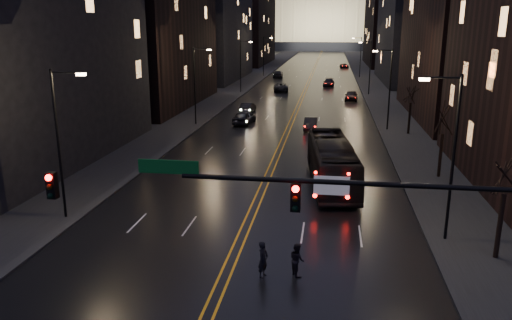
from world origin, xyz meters
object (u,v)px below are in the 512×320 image
at_px(receding_car_a, 311,124).
at_px(oncoming_car_a, 244,117).
at_px(traffic_signal, 366,215).
at_px(pedestrian_b, 297,259).
at_px(oncoming_car_b, 248,108).
at_px(pedestrian_a, 263,260).
at_px(bus, 332,162).

bearing_deg(receding_car_a, oncoming_car_a, 164.48).
bearing_deg(receding_car_a, traffic_signal, -85.29).
distance_m(traffic_signal, receding_car_a, 39.76).
bearing_deg(pedestrian_b, oncoming_car_b, -16.35).
xyz_separation_m(traffic_signal, pedestrian_a, (-4.14, 4.60, -4.23)).
bearing_deg(oncoming_car_b, traffic_signal, 108.35).
relative_size(oncoming_car_b, pedestrian_b, 2.62).
bearing_deg(bus, pedestrian_a, -107.87).
height_order(bus, oncoming_car_a, bus).
xyz_separation_m(bus, pedestrian_b, (-1.54, -14.34, -0.86)).
xyz_separation_m(oncoming_car_a, oncoming_car_b, (-0.88, 8.06, -0.13)).
height_order(oncoming_car_a, receding_car_a, oncoming_car_a).
distance_m(traffic_signal, pedestrian_a, 7.49).
height_order(bus, pedestrian_a, bus).
bearing_deg(oncoming_car_b, bus, 114.77).
bearing_deg(oncoming_car_a, traffic_signal, 112.07).
relative_size(bus, pedestrian_a, 6.78).
bearing_deg(oncoming_car_a, pedestrian_b, 110.26).
relative_size(bus, oncoming_car_b, 2.86).
xyz_separation_m(receding_car_a, pedestrian_a, (-0.73, -34.77, 0.20)).
xyz_separation_m(traffic_signal, bus, (-1.06, 19.35, -3.45)).
relative_size(bus, pedestrian_b, 7.48).
relative_size(traffic_signal, bus, 1.45).
xyz_separation_m(bus, receding_car_a, (-2.34, 20.02, -0.98)).
bearing_deg(pedestrian_b, bus, -34.70).
distance_m(oncoming_car_a, receding_car_a, 8.28).
bearing_deg(pedestrian_a, receding_car_a, 19.55).
bearing_deg(traffic_signal, pedestrian_b, 117.46).
bearing_deg(oncoming_car_a, receding_car_a, 171.45).
xyz_separation_m(bus, oncoming_car_b, (-11.21, 30.27, -0.97)).
relative_size(traffic_signal, oncoming_car_b, 4.16).
bearing_deg(traffic_signal, bus, 93.15).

